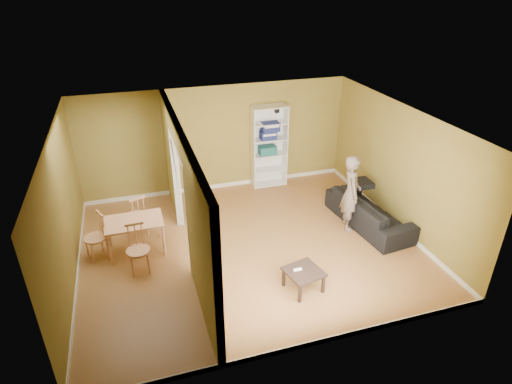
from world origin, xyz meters
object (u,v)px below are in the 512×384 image
Objects in this scene: coffee_table at (304,274)px; chair_left at (95,237)px; chair_far at (136,215)px; chair_near at (138,249)px; dining_table at (134,224)px; sofa at (370,208)px; person at (352,187)px; bookshelf at (268,146)px.

chair_left is (-3.41, 2.03, 0.13)m from coffee_table.
chair_near is at bearing 65.28° from chair_far.
dining_table is 0.68m from chair_near.
chair_left is 0.99× the size of chair_far.
person is at bearing 78.43° from sofa.
dining_table is 0.61m from chair_far.
sofa is 4.92m from chair_far.
sofa is 2.36× the size of chair_left.
person is 2.09× the size of chair_left.
chair_left is (-4.16, -2.09, -0.57)m from bookshelf.
sofa is at bearing -78.49° from person.
chair_far reaches higher than chair_left.
bookshelf is at bearing 31.37° from dining_table.
chair_near is at bearing 152.78° from coffee_table.
person is 2.09× the size of chair_near.
person is 0.94× the size of bookshelf.
coffee_table is 0.54× the size of dining_table.
chair_far is (0.04, 1.26, 0.01)m from chair_near.
chair_left is (-5.12, 0.43, -0.51)m from person.
chair_far is at bearing 104.27° from chair_left.
sofa is 4.84m from chair_near.
person is 5.16m from chair_left.
bookshelf is 2.19× the size of chair_far.
bookshelf is 4.03m from dining_table.
bookshelf is 4.69m from chair_left.
chair_left reaches higher than coffee_table.
person reaches higher than dining_table.
sofa reaches higher than coffee_table.
coffee_table is 3.98m from chair_left.
coffee_table is 0.63× the size of chair_left.
dining_table is at bearing 101.23° from person.
person is at bearing 43.18° from coffee_table.
bookshelf reaches higher than chair_left.
bookshelf is 3.73m from chair_far.
bookshelf is at bearing -179.19° from chair_far.
chair_far reaches higher than chair_near.
bookshelf is 3.54× the size of coffee_table.
dining_table is 1.15× the size of chair_far.
person is at bearing 143.54° from chair_far.
chair_near reaches higher than coffee_table.
person is at bearing -69.05° from bookshelf.
coffee_table is (-0.74, -4.13, -0.70)m from bookshelf.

